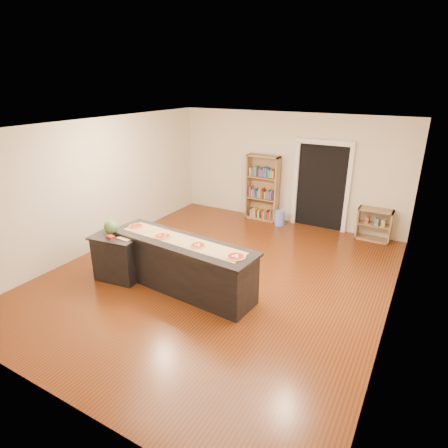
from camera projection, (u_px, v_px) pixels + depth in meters
The scene contains 16 objects.
room at pixel (218, 207), 6.69m from camera, with size 6.00×7.00×2.80m.
doorway at pixel (322, 181), 9.16m from camera, with size 1.40×0.09×2.21m.
kitchen_island at pixel (182, 265), 6.60m from camera, with size 2.83×0.77×0.93m.
side_counter at pixel (119, 257), 6.98m from camera, with size 0.88×0.64×0.87m.
bookshelf at pixel (263, 188), 9.84m from camera, with size 0.86×0.31×1.72m, color #9E784D.
low_shelf at pixel (374, 225), 8.69m from camera, with size 0.76×0.33×0.76m, color #9E784D.
waste_bin at pixel (280, 218), 9.65m from camera, with size 0.26×0.26×0.38m, color #6881E8.
kraft_paper at pixel (182, 240), 6.45m from camera, with size 2.46×0.44×0.00m, color #A08052.
watermelon at pixel (111, 227), 6.85m from camera, with size 0.26×0.26×0.26m, color #144214.
cutting_board at pixel (125, 238), 6.68m from camera, with size 0.27×0.18×0.02m, color tan.
package_red at pixel (111, 237), 6.68m from camera, with size 0.14×0.10×0.05m, color maroon.
package_teal at pixel (135, 233), 6.85m from camera, with size 0.13×0.13×0.05m, color #195966.
pizza_a at pixel (136, 226), 7.05m from camera, with size 0.29×0.29×0.02m.
pizza_b at pixel (163, 236), 6.59m from camera, with size 0.32×0.32×0.02m.
pizza_c at pixel (198, 245), 6.23m from camera, with size 0.27×0.27×0.02m.
pizza_d at pixel (236, 256), 5.83m from camera, with size 0.32×0.32×0.02m.
Camera 1 is at (3.23, -5.48, 3.53)m, focal length 30.00 mm.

